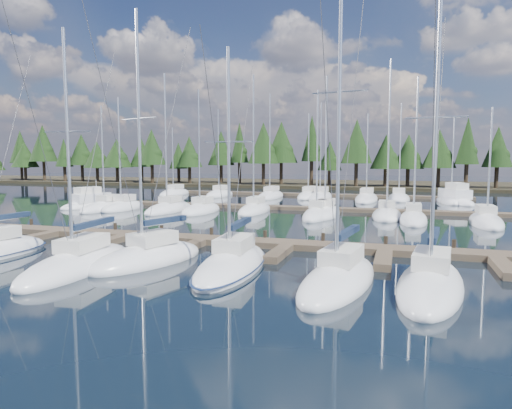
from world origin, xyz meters
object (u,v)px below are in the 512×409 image
(main_dock, at_px, (202,241))
(front_sailboat_6, at_px, (430,284))
(front_sailboat_2, at_px, (79,265))
(front_sailboat_5, at_px, (339,279))
(front_sailboat_3, at_px, (148,258))
(motor_yacht_right, at_px, (455,200))
(front_sailboat_4, at_px, (232,265))
(motor_yacht_left, at_px, (91,204))

(main_dock, xyz_separation_m, front_sailboat_6, (14.16, -7.11, 0.08))
(front_sailboat_6, bearing_deg, front_sailboat_2, -175.10)
(front_sailboat_5, distance_m, front_sailboat_6, 3.97)
(front_sailboat_5, bearing_deg, front_sailboat_3, 172.64)
(front_sailboat_6, distance_m, motor_yacht_right, 43.84)
(main_dock, xyz_separation_m, front_sailboat_4, (4.50, -6.17, 0.07))
(front_sailboat_2, relative_size, front_sailboat_6, 0.95)
(main_dock, bearing_deg, front_sailboat_5, -36.15)
(front_sailboat_6, relative_size, motor_yacht_left, 1.60)
(front_sailboat_2, bearing_deg, front_sailboat_6, 4.90)
(motor_yacht_left, bearing_deg, main_dock, -38.36)
(front_sailboat_3, bearing_deg, main_dock, 85.03)
(front_sailboat_2, height_order, front_sailboat_5, front_sailboat_5)
(motor_yacht_left, bearing_deg, front_sailboat_5, -37.69)
(front_sailboat_4, bearing_deg, front_sailboat_2, -162.40)
(front_sailboat_6, bearing_deg, motor_yacht_right, 82.81)
(front_sailboat_3, bearing_deg, front_sailboat_4, -1.06)
(front_sailboat_4, bearing_deg, motor_yacht_left, 138.43)
(front_sailboat_3, height_order, front_sailboat_4, front_sailboat_3)
(front_sailboat_5, height_order, motor_yacht_left, front_sailboat_5)
(front_sailboat_3, height_order, front_sailboat_5, front_sailboat_5)
(motor_yacht_right, bearing_deg, motor_yacht_left, -156.48)
(main_dock, xyz_separation_m, motor_yacht_right, (19.65, 36.39, 0.29))
(front_sailboat_4, relative_size, motor_yacht_left, 1.42)
(front_sailboat_6, bearing_deg, front_sailboat_3, 175.95)
(front_sailboat_2, relative_size, motor_yacht_left, 1.53)
(front_sailboat_2, bearing_deg, front_sailboat_4, 17.60)
(front_sailboat_2, xyz_separation_m, front_sailboat_6, (17.32, 1.48, 0.01))
(main_dock, bearing_deg, motor_yacht_left, 141.64)
(front_sailboat_5, xyz_separation_m, motor_yacht_right, (9.44, 43.85, 0.19))
(front_sailboat_5, distance_m, motor_yacht_left, 41.58)
(front_sailboat_4, distance_m, front_sailboat_6, 9.70)
(front_sailboat_3, height_order, motor_yacht_left, front_sailboat_3)
(front_sailboat_3, relative_size, motor_yacht_left, 1.70)
(front_sailboat_4, height_order, front_sailboat_6, front_sailboat_6)
(front_sailboat_3, distance_m, front_sailboat_4, 5.03)
(motor_yacht_left, xyz_separation_m, motor_yacht_right, (42.34, 18.43, 0.04))
(front_sailboat_2, height_order, front_sailboat_3, front_sailboat_3)
(front_sailboat_6, relative_size, motor_yacht_right, 1.44)
(front_sailboat_4, relative_size, front_sailboat_5, 0.77)
(front_sailboat_3, bearing_deg, motor_yacht_right, 64.59)
(front_sailboat_6, bearing_deg, main_dock, 153.34)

